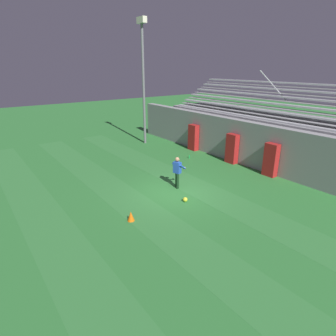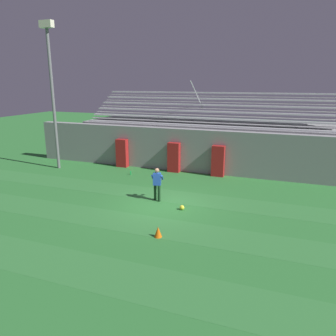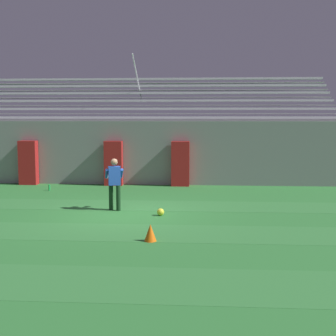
{
  "view_description": "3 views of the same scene",
  "coord_description": "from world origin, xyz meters",
  "px_view_note": "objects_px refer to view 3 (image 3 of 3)",
  "views": [
    {
      "loc": [
        10.22,
        -7.96,
        6.05
      ],
      "look_at": [
        -0.64,
        0.11,
        1.12
      ],
      "focal_mm": 30.0,
      "sensor_mm": 36.0,
      "label": 1
    },
    {
      "loc": [
        5.46,
        -13.67,
        5.74
      ],
      "look_at": [
        0.23,
        0.33,
        1.8
      ],
      "focal_mm": 35.0,
      "sensor_mm": 36.0,
      "label": 2
    },
    {
      "loc": [
        2.28,
        -14.11,
        3.02
      ],
      "look_at": [
        1.27,
        0.83,
        1.35
      ],
      "focal_mm": 50.0,
      "sensor_mm": 36.0,
      "label": 3
    }
  ],
  "objects_px": {
    "padding_pillar_gate_right": "(180,164)",
    "traffic_cone": "(150,233)",
    "soccer_ball": "(161,212)",
    "padding_pillar_gate_left": "(114,163)",
    "water_bottle": "(49,188)",
    "goalkeeper": "(114,181)",
    "padding_pillar_far_left": "(28,163)"
  },
  "relations": [
    {
      "from": "padding_pillar_gate_left",
      "to": "water_bottle",
      "type": "xyz_separation_m",
      "value": [
        -2.35,
        -1.64,
        -0.85
      ]
    },
    {
      "from": "padding_pillar_gate_left",
      "to": "padding_pillar_gate_right",
      "type": "bearing_deg",
      "value": 0.0
    },
    {
      "from": "padding_pillar_gate_right",
      "to": "goalkeeper",
      "type": "relative_size",
      "value": 1.16
    },
    {
      "from": "padding_pillar_gate_left",
      "to": "goalkeeper",
      "type": "distance_m",
      "value": 5.48
    },
    {
      "from": "water_bottle",
      "to": "traffic_cone",
      "type": "bearing_deg",
      "value": -56.46
    },
    {
      "from": "padding_pillar_gate_left",
      "to": "water_bottle",
      "type": "distance_m",
      "value": 2.98
    },
    {
      "from": "padding_pillar_far_left",
      "to": "goalkeeper",
      "type": "height_order",
      "value": "padding_pillar_far_left"
    },
    {
      "from": "padding_pillar_gate_left",
      "to": "padding_pillar_far_left",
      "type": "distance_m",
      "value": 3.8
    },
    {
      "from": "padding_pillar_gate_right",
      "to": "goalkeeper",
      "type": "bearing_deg",
      "value": -109.39
    },
    {
      "from": "padding_pillar_gate_right",
      "to": "water_bottle",
      "type": "bearing_deg",
      "value": -162.75
    },
    {
      "from": "traffic_cone",
      "to": "water_bottle",
      "type": "bearing_deg",
      "value": 123.54
    },
    {
      "from": "water_bottle",
      "to": "padding_pillar_far_left",
      "type": "bearing_deg",
      "value": 131.59
    },
    {
      "from": "padding_pillar_far_left",
      "to": "goalkeeper",
      "type": "bearing_deg",
      "value": -48.11
    },
    {
      "from": "soccer_ball",
      "to": "traffic_cone",
      "type": "relative_size",
      "value": 0.52
    },
    {
      "from": "padding_pillar_gate_right",
      "to": "traffic_cone",
      "type": "relative_size",
      "value": 4.61
    },
    {
      "from": "padding_pillar_gate_right",
      "to": "traffic_cone",
      "type": "distance_m",
      "value": 9.09
    },
    {
      "from": "goalkeeper",
      "to": "traffic_cone",
      "type": "xyz_separation_m",
      "value": [
        1.54,
        -3.67,
        -0.74
      ]
    },
    {
      "from": "goalkeeper",
      "to": "water_bottle",
      "type": "xyz_separation_m",
      "value": [
        -3.37,
        3.74,
        -0.83
      ]
    },
    {
      "from": "padding_pillar_gate_left",
      "to": "water_bottle",
      "type": "relative_size",
      "value": 8.06
    },
    {
      "from": "padding_pillar_gate_left",
      "to": "traffic_cone",
      "type": "distance_m",
      "value": 9.44
    },
    {
      "from": "goalkeeper",
      "to": "water_bottle",
      "type": "bearing_deg",
      "value": 132.02
    },
    {
      "from": "padding_pillar_gate_right",
      "to": "traffic_cone",
      "type": "xyz_separation_m",
      "value": [
        -0.35,
        -9.05,
        -0.76
      ]
    },
    {
      "from": "goalkeeper",
      "to": "water_bottle",
      "type": "distance_m",
      "value": 5.11
    },
    {
      "from": "padding_pillar_far_left",
      "to": "traffic_cone",
      "type": "height_order",
      "value": "padding_pillar_far_left"
    },
    {
      "from": "padding_pillar_gate_right",
      "to": "traffic_cone",
      "type": "bearing_deg",
      "value": -92.22
    },
    {
      "from": "padding_pillar_gate_left",
      "to": "goalkeeper",
      "type": "xyz_separation_m",
      "value": [
        1.03,
        -5.38,
        -0.01
      ]
    },
    {
      "from": "padding_pillar_gate_left",
      "to": "goalkeeper",
      "type": "relative_size",
      "value": 1.16
    },
    {
      "from": "soccer_ball",
      "to": "traffic_cone",
      "type": "distance_m",
      "value": 2.93
    },
    {
      "from": "soccer_ball",
      "to": "water_bottle",
      "type": "distance_m",
      "value": 6.66
    },
    {
      "from": "padding_pillar_far_left",
      "to": "water_bottle",
      "type": "bearing_deg",
      "value": -48.41
    },
    {
      "from": "padding_pillar_far_left",
      "to": "water_bottle",
      "type": "distance_m",
      "value": 2.34
    },
    {
      "from": "padding_pillar_gate_left",
      "to": "padding_pillar_gate_right",
      "type": "distance_m",
      "value": 2.92
    }
  ]
}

